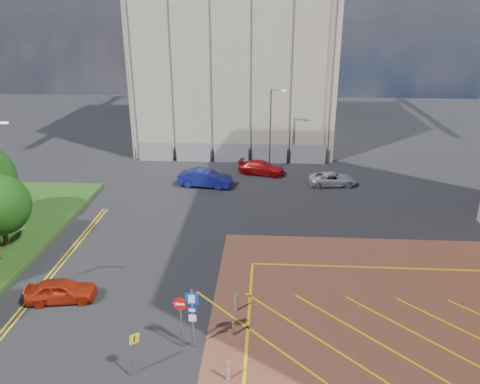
# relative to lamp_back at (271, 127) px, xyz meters

# --- Properties ---
(ground) EXTENTS (140.00, 140.00, 0.00)m
(ground) POSITION_rel_lamp_back_xyz_m (-4.08, -28.00, -4.36)
(ground) COLOR black
(ground) RESTS_ON ground
(lamp_back) EXTENTS (1.53, 0.16, 8.00)m
(lamp_back) POSITION_rel_lamp_back_xyz_m (0.00, 0.00, 0.00)
(lamp_back) COLOR #9EA0A8
(lamp_back) RESTS_ON ground
(sign_cluster) EXTENTS (1.17, 0.12, 3.20)m
(sign_cluster) POSITION_rel_lamp_back_xyz_m (-3.78, -27.02, -2.41)
(sign_cluster) COLOR #9EA0A8
(sign_cluster) RESTS_ON ground
(warning_sign) EXTENTS (0.61, 0.39, 2.25)m
(warning_sign) POSITION_rel_lamp_back_xyz_m (-5.88, -28.99, -2.93)
(warning_sign) COLOR #9EA0A8
(warning_sign) RESTS_ON ground
(bollard_row) EXTENTS (0.14, 11.14, 0.90)m
(bollard_row) POSITION_rel_lamp_back_xyz_m (-1.78, -29.67, -3.89)
(bollard_row) COLOR #9EA0A8
(bollard_row) RESTS_ON forecourt
(construction_building) EXTENTS (21.20, 19.20, 22.00)m
(construction_building) POSITION_rel_lamp_back_xyz_m (-4.08, 12.00, 6.64)
(construction_building) COLOR #B7AC95
(construction_building) RESTS_ON ground
(construction_fence) EXTENTS (21.60, 0.06, 2.00)m
(construction_fence) POSITION_rel_lamp_back_xyz_m (-3.08, 2.00, -3.36)
(construction_fence) COLOR gray
(construction_fence) RESTS_ON ground
(car_red_left) EXTENTS (3.95, 2.14, 1.28)m
(car_red_left) POSITION_rel_lamp_back_xyz_m (-11.42, -23.61, -3.72)
(car_red_left) COLOR #AF270F
(car_red_left) RESTS_ON ground
(car_blue_back) EXTENTS (4.99, 2.31, 1.58)m
(car_blue_back) POSITION_rel_lamp_back_xyz_m (-5.85, -5.34, -3.57)
(car_blue_back) COLOR navy
(car_blue_back) RESTS_ON ground
(car_red_back) EXTENTS (4.81, 2.85, 1.31)m
(car_red_back) POSITION_rel_lamp_back_xyz_m (-0.84, -1.61, -3.71)
(car_red_back) COLOR #AC0E12
(car_red_back) RESTS_ON ground
(car_silver_back) EXTENTS (4.52, 2.45, 1.20)m
(car_silver_back) POSITION_rel_lamp_back_xyz_m (5.68, -4.35, -3.76)
(car_silver_back) COLOR silver
(car_silver_back) RESTS_ON ground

